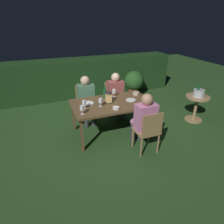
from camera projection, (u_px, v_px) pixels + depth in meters
name	position (u px, v px, depth m)	size (l,w,h in m)	color
ground_plane	(112.00, 132.00, 4.37)	(16.00, 16.00, 0.00)	#26471E
dining_table	(112.00, 105.00, 4.07)	(1.68, 0.99, 0.74)	brown
chair_side_right_a	(85.00, 101.00, 4.78)	(0.42, 0.40, 0.87)	#937047
person_in_green	(87.00, 98.00, 4.55)	(0.38, 0.47, 1.15)	#4C7A5B
chair_side_left_b	(148.00, 130.00, 3.54)	(0.42, 0.40, 0.87)	#937047
person_in_pink	(144.00, 118.00, 3.63)	(0.38, 0.47, 1.15)	#C675A3
chair_side_right_b	(113.00, 97.00, 5.02)	(0.42, 0.40, 0.87)	#937047
person_in_rust	(116.00, 94.00, 4.79)	(0.38, 0.47, 1.15)	#9E4C47
lantern_centerpiece	(108.00, 96.00, 3.97)	(0.15, 0.15, 0.27)	black
green_bottle_on_table	(105.00, 93.00, 4.24)	(0.07, 0.07, 0.29)	#195128
wine_glass_a	(84.00, 103.00, 3.72)	(0.08, 0.08, 0.17)	silver
wine_glass_b	(100.00, 101.00, 3.82)	(0.08, 0.08, 0.17)	silver
wine_glass_c	(82.00, 108.00, 3.51)	(0.08, 0.08, 0.17)	silver
wine_glass_d	(148.00, 97.00, 4.00)	(0.08, 0.08, 0.17)	silver
wine_glass_e	(114.00, 92.00, 4.30)	(0.08, 0.08, 0.17)	silver
plate_a	(88.00, 103.00, 3.99)	(0.24, 0.24, 0.01)	white
plate_b	(131.00, 100.00, 4.15)	(0.21, 0.21, 0.01)	silver
bowl_olives	(116.00, 108.00, 3.76)	(0.13, 0.13, 0.04)	silver
bowl_bread	(136.00, 93.00, 4.45)	(0.14, 0.14, 0.06)	#BCAD8E
side_table	(196.00, 104.00, 4.72)	(0.56, 0.56, 0.64)	#9E7A51
ice_bucket	(199.00, 93.00, 4.58)	(0.26, 0.26, 0.34)	#B2B7BF
hedge_backdrop	(83.00, 77.00, 6.31)	(5.94, 0.76, 1.18)	#193816
potted_plant_by_hedge	(134.00, 82.00, 6.23)	(0.62, 0.62, 0.83)	brown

